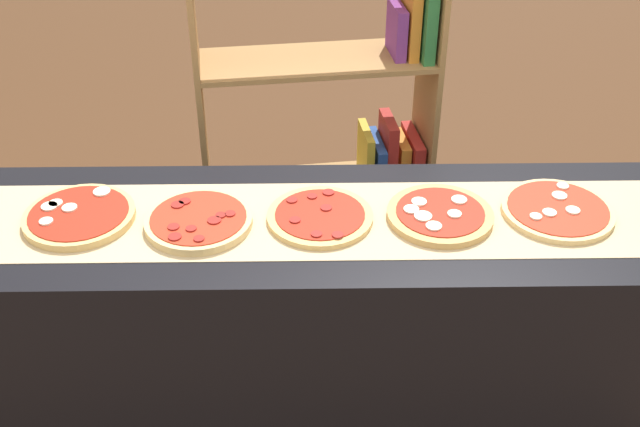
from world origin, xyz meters
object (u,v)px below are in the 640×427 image
at_px(bookshelf, 345,139).
at_px(pizza_mozzarella_0, 79,216).
at_px(pizza_pepperoni_2, 320,217).
at_px(pizza_pepperoni_1, 199,221).
at_px(pizza_mozzarella_4, 558,210).
at_px(pizza_mozzarella_3, 440,214).

bearing_deg(bookshelf, pizza_mozzarella_0, -130.89).
relative_size(pizza_mozzarella_0, bookshelf, 0.19).
bearing_deg(pizza_pepperoni_2, pizza_mozzarella_0, 178.82).
height_order(pizza_mozzarella_0, pizza_pepperoni_1, same).
height_order(pizza_pepperoni_2, pizza_mozzarella_4, pizza_mozzarella_4).
relative_size(pizza_mozzarella_3, pizza_mozzarella_4, 0.95).
bearing_deg(pizza_mozzarella_3, bookshelf, 103.72).
bearing_deg(pizza_mozzarella_4, pizza_mozzarella_3, -177.28).
bearing_deg(pizza_mozzarella_3, pizza_pepperoni_1, -177.90).
relative_size(pizza_pepperoni_1, bookshelf, 0.18).
xyz_separation_m(pizza_mozzarella_0, pizza_pepperoni_1, (0.32, -0.03, 0.00)).
xyz_separation_m(pizza_mozzarella_3, pizza_mozzarella_4, (0.32, 0.02, -0.00)).
distance_m(pizza_mozzarella_0, pizza_pepperoni_2, 0.64).
height_order(pizza_pepperoni_1, pizza_mozzarella_4, pizza_pepperoni_1).
relative_size(pizza_mozzarella_0, pizza_pepperoni_1, 1.04).
xyz_separation_m(pizza_mozzarella_0, pizza_mozzarella_4, (1.27, 0.01, -0.00)).
distance_m(pizza_mozzarella_0, pizza_pepperoni_1, 0.32).
height_order(pizza_mozzarella_0, pizza_mozzarella_3, pizza_mozzarella_0).
bearing_deg(pizza_pepperoni_2, pizza_mozzarella_4, 2.07).
xyz_separation_m(pizza_pepperoni_1, bookshelf, (0.42, 0.89, -0.25)).
bearing_deg(pizza_mozzarella_4, pizza_mozzarella_0, -179.56).
distance_m(pizza_mozzarella_3, pizza_mozzarella_4, 0.32).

